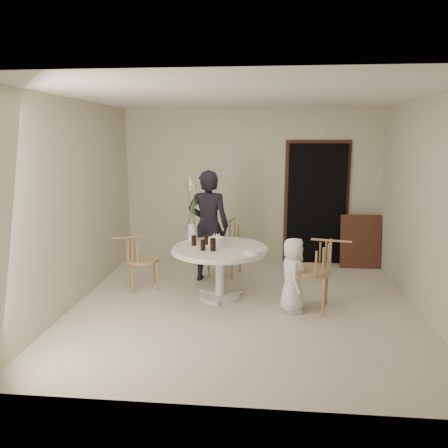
# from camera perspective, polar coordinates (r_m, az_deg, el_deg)

# --- Properties ---
(ground) EXTENTS (4.50, 4.50, 0.00)m
(ground) POSITION_cam_1_polar(r_m,az_deg,el_deg) (5.94, 2.63, -10.55)
(ground) COLOR beige
(ground) RESTS_ON ground
(room_shell) EXTENTS (4.50, 4.50, 4.50)m
(room_shell) POSITION_cam_1_polar(r_m,az_deg,el_deg) (5.54, 2.78, 5.20)
(room_shell) COLOR white
(room_shell) RESTS_ON ground
(doorway) EXTENTS (1.00, 0.10, 2.10)m
(doorway) POSITION_cam_1_polar(r_m,az_deg,el_deg) (7.83, 11.97, 2.55)
(doorway) COLOR black
(doorway) RESTS_ON ground
(door_trim) EXTENTS (1.12, 0.03, 2.22)m
(door_trim) POSITION_cam_1_polar(r_m,az_deg,el_deg) (7.86, 11.96, 3.03)
(door_trim) COLOR brown
(door_trim) RESTS_ON ground
(table) EXTENTS (1.33, 1.33, 0.73)m
(table) POSITION_cam_1_polar(r_m,az_deg,el_deg) (6.00, -0.55, -4.08)
(table) COLOR silver
(table) RESTS_ON ground
(picture_frame) EXTENTS (0.69, 0.22, 0.91)m
(picture_frame) POSITION_cam_1_polar(r_m,az_deg,el_deg) (7.83, 17.41, -2.18)
(picture_frame) COLOR brown
(picture_frame) RESTS_ON ground
(chair_far) EXTENTS (0.57, 0.60, 0.87)m
(chair_far) POSITION_cam_1_polar(r_m,az_deg,el_deg) (7.15, 0.44, -2.01)
(chair_far) COLOR #A17457
(chair_far) RESTS_ON ground
(chair_right) EXTENTS (0.63, 0.60, 0.95)m
(chair_right) POSITION_cam_1_polar(r_m,az_deg,el_deg) (5.72, 12.38, -5.10)
(chair_right) COLOR #A17457
(chair_right) RESTS_ON ground
(chair_left) EXTENTS (0.58, 0.56, 0.81)m
(chair_left) POSITION_cam_1_polar(r_m,az_deg,el_deg) (6.51, -11.56, -3.96)
(chair_left) COLOR #A17457
(chair_left) RESTS_ON ground
(girl) EXTENTS (0.65, 0.44, 1.73)m
(girl) POSITION_cam_1_polar(r_m,az_deg,el_deg) (6.71, -2.03, -0.26)
(girl) COLOR black
(girl) RESTS_ON ground
(boy) EXTENTS (0.33, 0.49, 0.97)m
(boy) POSITION_cam_1_polar(r_m,az_deg,el_deg) (5.65, 8.96, -6.60)
(boy) COLOR white
(boy) RESTS_ON ground
(birthday_cake) EXTENTS (0.23, 0.23, 0.16)m
(birthday_cake) POSITION_cam_1_polar(r_m,az_deg,el_deg) (6.07, -1.01, -2.27)
(birthday_cake) COLOR white
(birthday_cake) RESTS_ON table
(cola_tumbler_a) EXTENTS (0.08, 0.08, 0.14)m
(cola_tumbler_a) POSITION_cam_1_polar(r_m,az_deg,el_deg) (5.79, -2.76, -2.78)
(cola_tumbler_a) COLOR black
(cola_tumbler_a) RESTS_ON table
(cola_tumbler_b) EXTENTS (0.09, 0.09, 0.17)m
(cola_tumbler_b) POSITION_cam_1_polar(r_m,az_deg,el_deg) (5.76, -1.45, -2.71)
(cola_tumbler_b) COLOR black
(cola_tumbler_b) RESTS_ON table
(cola_tumbler_c) EXTENTS (0.07, 0.07, 0.14)m
(cola_tumbler_c) POSITION_cam_1_polar(r_m,az_deg,el_deg) (6.06, -3.97, -2.15)
(cola_tumbler_c) COLOR black
(cola_tumbler_c) RESTS_ON table
(cola_tumbler_d) EXTENTS (0.09, 0.09, 0.16)m
(cola_tumbler_d) POSITION_cam_1_polar(r_m,az_deg,el_deg) (6.11, -2.26, -1.95)
(cola_tumbler_d) COLOR black
(cola_tumbler_d) RESTS_ON table
(plate_stack) EXTENTS (0.26, 0.26, 0.05)m
(plate_stack) POSITION_cam_1_polar(r_m,az_deg,el_deg) (5.63, 3.71, -3.65)
(plate_stack) COLOR white
(plate_stack) RESTS_ON table
(flower_vase) EXTENTS (0.14, 0.14, 0.95)m
(flower_vase) POSITION_cam_1_polar(r_m,az_deg,el_deg) (6.29, -4.13, 0.81)
(flower_vase) COLOR silver
(flower_vase) RESTS_ON table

